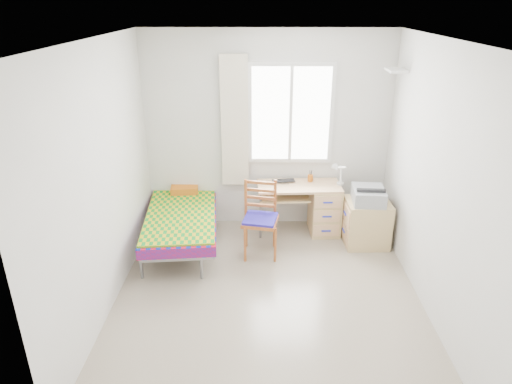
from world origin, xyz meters
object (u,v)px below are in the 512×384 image
at_px(chair, 261,214).
at_px(cabinet, 366,223).
at_px(bed, 183,214).
at_px(printer, 368,195).
at_px(desk, 319,206).

relative_size(chair, cabinet, 1.57).
xyz_separation_m(bed, printer, (2.33, -0.06, 0.30)).
bearing_deg(printer, chair, -166.99).
xyz_separation_m(desk, cabinet, (0.56, -0.32, -0.08)).
height_order(bed, printer, bed).
xyz_separation_m(desk, chair, (-0.78, -0.55, 0.15)).
bearing_deg(chair, bed, 175.48).
bearing_deg(cabinet, printer, -131.40).
xyz_separation_m(cabinet, printer, (-0.01, -0.01, 0.39)).
relative_size(bed, cabinet, 3.25).
bearing_deg(desk, bed, -174.24).
distance_m(chair, printer, 1.35).
distance_m(bed, desk, 1.80).
bearing_deg(bed, cabinet, -6.71).
bearing_deg(bed, chair, -20.90).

